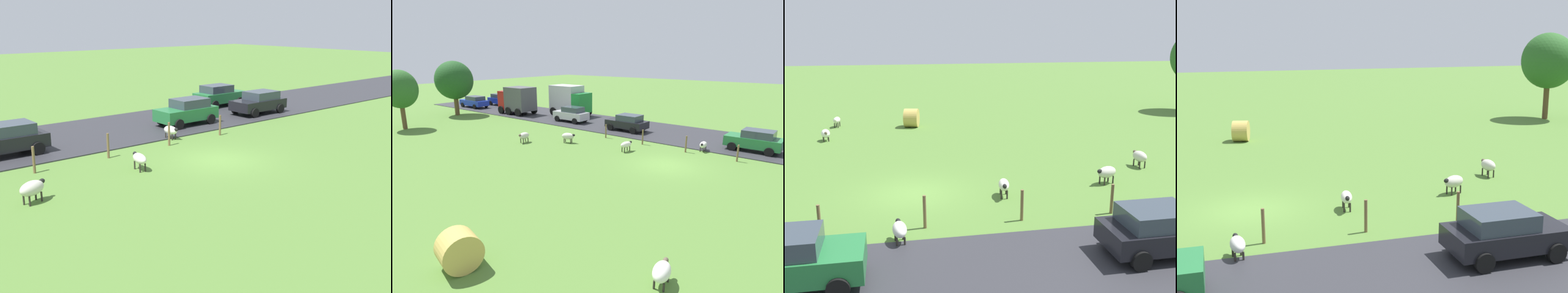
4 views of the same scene
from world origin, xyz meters
TOP-DOWN VIEW (x-y plane):
  - ground_plane at (0.00, 0.00)m, footprint 160.00×160.00m
  - road_strip at (8.87, 0.00)m, footprint 8.00×80.00m
  - sheep_1 at (0.38, 9.02)m, footprint 0.90×1.21m
  - sheep_2 at (-1.83, 11.98)m, footprint 1.12×0.62m
  - sheep_3 at (1.17, 3.82)m, footprint 1.21×0.63m
  - sheep_4 at (-11.17, -5.20)m, footprint 1.10×0.72m
  - sheep_5 at (4.88, -0.74)m, footprint 1.10×0.56m
  - hay_bale_0 at (-14.62, 0.56)m, footprint 1.58×1.29m
  - tree_0 at (2.14, 28.88)m, footprint 4.43×4.43m
  - tree_2 at (-5.58, 25.47)m, footprint 3.33×3.33m
  - fence_post_0 at (3.79, -3.50)m, footprint 0.12×0.12m
  - fence_post_1 at (3.79, 0.19)m, footprint 0.12×0.12m
  - fence_post_2 at (3.79, 3.88)m, footprint 0.12×0.12m
  - fence_post_3 at (3.79, 7.57)m, footprint 0.12×0.12m
  - truck_0 at (7.16, 23.39)m, footprint 2.83×4.44m
  - truck_1 at (10.43, 17.69)m, footprint 2.76×4.79m
  - car_0 at (7.17, -3.79)m, footprint 2.03×3.94m
  - car_1 at (7.29, 7.51)m, footprint 2.11×3.90m
  - car_2 at (6.88, 32.35)m, footprint 2.06×4.46m
  - car_5 at (7.35, 14.72)m, footprint 1.93×3.89m
  - car_7 at (10.41, 30.90)m, footprint 1.99×4.56m

SIDE VIEW (x-z plane):
  - ground_plane at x=0.00m, z-range 0.00..0.00m
  - road_strip at x=8.87m, z-range 0.00..0.06m
  - sheep_4 at x=-11.17m, z-range 0.11..0.88m
  - sheep_5 at x=4.88m, z-range 0.13..0.89m
  - sheep_3 at x=1.17m, z-range 0.15..0.93m
  - sheep_1 at x=0.38m, z-range 0.14..0.99m
  - sheep_2 at x=-1.83m, z-range 0.15..1.01m
  - fence_post_0 at x=3.79m, z-range 0.00..1.18m
  - fence_post_3 at x=3.79m, z-range 0.00..1.21m
  - fence_post_2 at x=3.79m, z-range 0.00..1.23m
  - fence_post_1 at x=3.79m, z-range 0.00..1.27m
  - hay_bale_0 at x=-14.62m, z-range 0.00..1.39m
  - car_1 at x=7.29m, z-range 0.09..1.66m
  - car_2 at x=6.88m, z-range 0.09..1.68m
  - car_0 at x=7.17m, z-range 0.09..1.72m
  - car_5 at x=7.35m, z-range 0.09..1.74m
  - car_7 at x=10.41m, z-range 0.09..1.75m
  - truck_0 at x=7.16m, z-range 0.17..3.50m
  - truck_1 at x=10.43m, z-range 0.15..3.72m
  - tree_2 at x=-5.58m, z-range 1.01..6.81m
  - tree_0 at x=2.14m, z-range 0.95..7.46m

